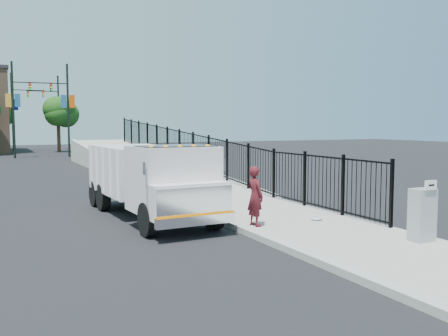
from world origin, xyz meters
name	(u,v)px	position (x,y,z in m)	size (l,w,h in m)	color
ground	(238,230)	(0.00, 0.00, 0.00)	(120.00, 120.00, 0.00)	black
sidewalk	(342,236)	(1.93, -2.00, 0.06)	(3.55, 12.00, 0.12)	#9E998E
curb	(277,243)	(0.00, -2.00, 0.08)	(0.30, 12.00, 0.16)	#ADAAA3
ramp	(144,174)	(2.12, 16.00, 0.00)	(3.95, 24.00, 1.70)	#9E998E
iron_fence	(193,162)	(3.55, 12.00, 0.90)	(0.10, 28.00, 1.80)	black
truck	(151,176)	(-1.63, 2.64, 1.31)	(2.51, 6.89, 2.33)	black
worker	(255,196)	(0.40, -0.22, 0.94)	(0.59, 0.39, 1.63)	#50141B
utility_cabinet	(422,215)	(3.10, -3.46, 0.75)	(0.55, 0.40, 1.25)	gray
arrow_sign	(431,185)	(3.10, -3.68, 1.48)	(0.35, 0.04, 0.22)	white
debris	(316,219)	(2.40, -0.27, 0.16)	(0.34, 0.34, 0.09)	silver
light_pole_0	(17,106)	(-3.62, 33.11, 4.36)	(3.77, 0.22, 8.00)	black
light_pole_1	(64,106)	(0.15, 33.07, 4.36)	(3.78, 0.22, 8.00)	black
light_pole_2	(15,109)	(-3.21, 43.46, 4.36)	(3.78, 0.22, 8.00)	black
light_pole_3	(56,110)	(0.86, 44.57, 4.36)	(3.78, 0.22, 8.00)	black
tree_1	(58,113)	(0.61, 40.83, 3.94)	(2.48, 2.48, 5.24)	#382314
tree_2	(0,114)	(-4.55, 49.26, 3.94)	(2.54, 2.54, 5.27)	#382314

